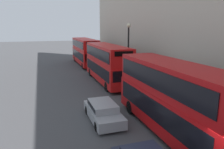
# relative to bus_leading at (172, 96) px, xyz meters

# --- Properties ---
(bus_leading) EXTENTS (2.59, 10.26, 4.30)m
(bus_leading) POSITION_rel_bus_leading_xyz_m (0.00, 0.00, 0.00)
(bus_leading) COLOR #B20C0F
(bus_leading) RESTS_ON ground
(bus_second_in_queue) EXTENTS (2.59, 10.72, 4.31)m
(bus_second_in_queue) POSITION_rel_bus_leading_xyz_m (0.00, 13.25, 0.00)
(bus_second_in_queue) COLOR red
(bus_second_in_queue) RESTS_ON ground
(bus_third_in_queue) EXTENTS (2.59, 11.31, 4.37)m
(bus_third_in_queue) POSITION_rel_bus_leading_xyz_m (0.00, 26.23, 0.04)
(bus_third_in_queue) COLOR red
(bus_third_in_queue) RESTS_ON ground
(car_hatchback) EXTENTS (1.82, 4.45, 1.29)m
(car_hatchback) POSITION_rel_bus_leading_xyz_m (-3.40, 3.02, -1.69)
(car_hatchback) COLOR gray
(car_hatchback) RESTS_ON ground
(street_lamp) EXTENTS (0.44, 0.44, 6.72)m
(street_lamp) POSITION_rel_bus_leading_xyz_m (2.07, 11.89, 1.75)
(street_lamp) COLOR black
(street_lamp) RESTS_ON ground
(pedestrian) EXTENTS (0.36, 0.36, 1.81)m
(pedestrian) POSITION_rel_bus_leading_xyz_m (2.43, 19.40, -1.53)
(pedestrian) COLOR maroon
(pedestrian) RESTS_ON ground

